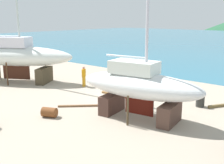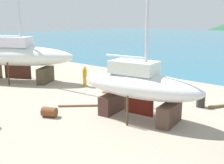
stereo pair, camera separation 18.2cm
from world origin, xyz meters
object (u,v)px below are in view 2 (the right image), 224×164
(barrel_tipped_center, at_px, (49,112))
(sailboat_mid_port, at_px, (16,55))
(barrel_by_slipway, at_px, (190,90))
(sailboat_large_starboard, at_px, (139,86))
(worker, at_px, (85,76))
(barrel_tar_black, at_px, (201,100))

(barrel_tipped_center, bearing_deg, sailboat_mid_port, 159.21)
(sailboat_mid_port, height_order, barrel_by_slipway, sailboat_mid_port)
(sailboat_large_starboard, relative_size, barrel_by_slipway, 12.98)
(sailboat_large_starboard, bearing_deg, barrel_by_slipway, 81.63)
(sailboat_mid_port, height_order, worker, sailboat_mid_port)
(barrel_tar_black, bearing_deg, sailboat_large_starboard, -113.48)
(sailboat_mid_port, bearing_deg, barrel_tipped_center, -50.76)
(sailboat_large_starboard, height_order, barrel_tar_black, sailboat_large_starboard)
(sailboat_large_starboard, height_order, worker, sailboat_large_starboard)
(sailboat_mid_port, distance_m, worker, 6.53)
(worker, relative_size, barrel_by_slipway, 1.87)
(sailboat_mid_port, relative_size, sailboat_large_starboard, 1.61)
(sailboat_mid_port, relative_size, barrel_by_slipway, 20.84)
(worker, distance_m, barrel_tar_black, 9.51)
(barrel_tar_black, distance_m, barrel_tipped_center, 9.32)
(barrel_tar_black, relative_size, barrel_tipped_center, 1.06)
(worker, distance_m, barrel_tipped_center, 7.32)
(sailboat_mid_port, height_order, barrel_tar_black, sailboat_mid_port)
(sailboat_mid_port, distance_m, barrel_tipped_center, 10.38)
(sailboat_mid_port, relative_size, worker, 11.13)
(sailboat_large_starboard, relative_size, barrel_tipped_center, 13.80)
(worker, bearing_deg, sailboat_large_starboard, 123.81)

